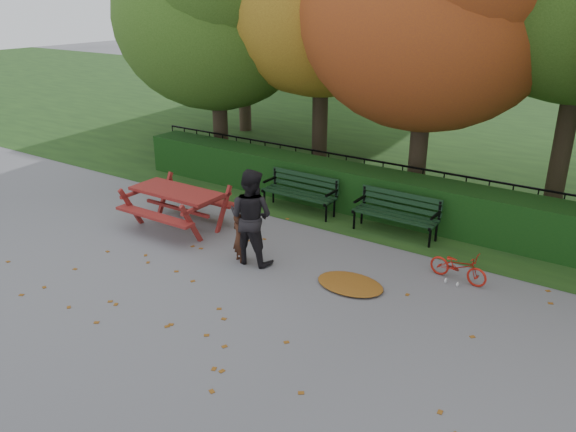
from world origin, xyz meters
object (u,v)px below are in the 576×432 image
Objects in this scene: picnic_table at (176,199)px; adult at (251,217)px; bicycle at (458,266)px; bench_left at (301,190)px; tree_a at (218,2)px; bench_right at (397,211)px; child at (239,238)px.

picnic_table is 2.39m from adult.
bicycle is (5.82, 1.03, -0.39)m from picnic_table.
bench_left is 4.38m from bicycle.
bicycle is (8.06, -3.20, -4.24)m from tree_a.
tree_a is at bearing -51.44° from adult.
picnic_table is at bearing -149.87° from bench_right.
tree_a is 5.89m from bench_left.
child is 0.49m from adult.
adult is at bearing -45.45° from tree_a.
bicycle is at bearing 9.42° from picnic_table.
bench_left is 1.71× the size of bicycle.
bench_left is (3.89, -1.88, -4.00)m from tree_a.
bench_left is 2.88m from adult.
tree_a reaches higher than bench_left.
bench_left is at bearing 78.40° from bicycle.
bench_right is (6.29, -1.88, -4.00)m from tree_a.
picnic_table is (-1.65, -2.35, 0.15)m from bench_left.
bench_right is 1.71× the size of bicycle.
child is (-1.92, -2.88, -0.03)m from bench_right.
picnic_table reaches higher than bench_right.
adult is 3.83m from bicycle.
tree_a is 7.72× the size of child.
bench_right is at bearing -100.50° from child.
picnic_table is 2.10× the size of child.
child is (0.48, -2.88, -0.03)m from bench_left.
bicycle is at bearing -17.58° from bench_left.
bench_left is at bearing -57.34° from child.
bench_left is 1.00× the size of bench_right.
tree_a reaches higher than adult.
adult is (0.20, 0.11, 0.43)m from child.
child is 0.53× the size of adult.
adult is (0.68, -2.77, 0.39)m from bench_left.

